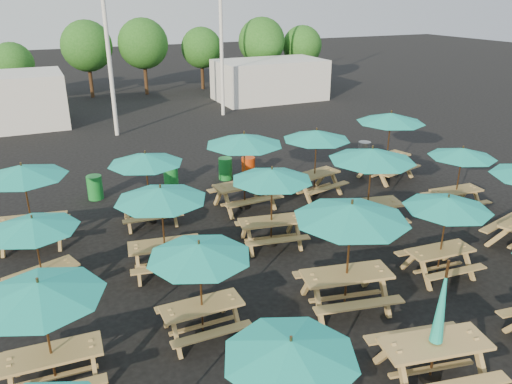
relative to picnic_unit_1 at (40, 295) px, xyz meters
name	(u,v)px	position (x,y,z in m)	size (l,w,h in m)	color
ground	(278,246)	(6.13, 3.17, -1.94)	(120.00, 120.00, 0.00)	black
picnic_unit_1	(40,295)	(0.00, 0.00, 0.00)	(2.30, 2.30, 2.22)	#AD824D
picnic_unit_2	(34,228)	(-0.01, 3.21, -0.15)	(2.57, 2.57, 2.05)	#AD824D
picnic_unit_3	(23,175)	(-0.13, 6.13, 0.15)	(2.74, 2.74, 2.40)	#AD824D
picnic_unit_4	(291,354)	(3.21, -2.91, -0.13)	(2.49, 2.49, 2.07)	#AD824D
picnic_unit_5	(199,255)	(2.92, 0.33, -0.07)	(2.12, 2.12, 2.14)	#AD824D
picnic_unit_6	(161,198)	(2.90, 3.18, 0.08)	(2.61, 2.61, 2.31)	#AD824D
picnic_unit_7	(146,162)	(3.21, 6.20, 0.06)	(2.42, 2.42, 2.28)	#AD824D
picnic_unit_8	(437,333)	(6.31, -2.69, -0.91)	(2.26, 2.06, 2.51)	#AD824D
picnic_unit_9	(351,217)	(6.20, -0.05, 0.29)	(2.97, 2.97, 2.56)	#AD824D
picnic_unit_10	(272,178)	(5.99, 3.34, 0.06)	(2.62, 2.62, 2.29)	#AD824D
picnic_unit_11	(244,143)	(6.36, 6.08, 0.29)	(2.66, 2.66, 2.55)	#AD824D
picnic_unit_13	(447,207)	(9.11, 0.11, -0.06)	(2.27, 2.27, 2.15)	#AD824D
picnic_unit_14	(372,159)	(9.06, 3.06, 0.29)	(2.99, 2.99, 2.56)	#AD824D
picnic_unit_15	(316,138)	(9.05, 6.12, 0.13)	(2.79, 2.79, 2.37)	#AD824D
picnic_unit_18	(462,156)	(12.56, 3.02, -0.07)	(2.28, 2.28, 2.14)	#AD824D
picnic_unit_19	(391,121)	(12.45, 6.46, 0.31)	(3.10, 3.10, 2.57)	#AD824D
waste_bin_0	(95,187)	(1.95, 8.93, -1.52)	(0.52, 0.52, 0.84)	#177F2D
waste_bin_1	(171,176)	(4.64, 8.93, -1.52)	(0.52, 0.52, 0.84)	#177F2D
waste_bin_2	(225,169)	(6.78, 8.91, -1.52)	(0.52, 0.52, 0.84)	#177F2D
waste_bin_3	(248,168)	(7.61, 8.63, -1.52)	(0.52, 0.52, 0.84)	red
waste_bin_4	(364,151)	(12.94, 8.54, -1.52)	(0.52, 0.52, 0.84)	gray
mast_0	(104,9)	(4.13, 17.17, 4.06)	(0.20, 0.20, 12.00)	silver
mast_1	(221,6)	(10.63, 19.17, 4.06)	(0.20, 0.20, 12.00)	silver
event_tent_1	(270,80)	(15.13, 22.17, -0.64)	(7.00, 4.00, 2.60)	silver
tree_2	(12,64)	(-0.26, 26.82, 0.69)	(2.59, 2.59, 3.93)	#382314
tree_3	(87,46)	(4.37, 27.88, 1.47)	(3.36, 3.36, 5.09)	#382314
tree_4	(143,44)	(8.03, 27.43, 1.52)	(3.41, 3.41, 5.17)	#382314
tree_5	(201,48)	(12.35, 27.84, 1.03)	(2.94, 2.94, 4.45)	#382314
tree_6	(262,41)	(16.36, 26.06, 1.49)	(3.38, 3.38, 5.13)	#382314
tree_7	(302,45)	(19.75, 26.09, 1.05)	(2.95, 2.95, 4.48)	#382314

